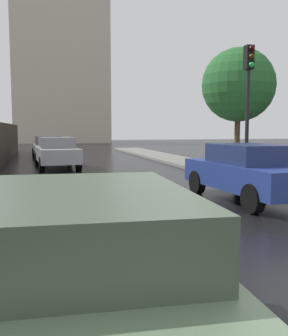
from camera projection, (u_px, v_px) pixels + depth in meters
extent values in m
plane|color=black|center=(246.00, 283.00, 4.59)|extent=(120.00, 120.00, 0.00)
cube|color=slate|center=(84.00, 275.00, 3.26)|extent=(2.11, 4.38, 0.56)
cube|color=#4D5C49|center=(84.00, 219.00, 3.06)|extent=(1.76, 2.34, 0.47)
cylinder|color=black|center=(148.00, 250.00, 4.82)|extent=(0.26, 0.66, 0.65)
cylinder|color=black|center=(7.00, 258.00, 4.50)|extent=(0.26, 0.66, 0.65)
cube|color=navy|center=(247.00, 176.00, 9.81)|extent=(1.84, 4.23, 0.63)
cube|color=navy|center=(249.00, 154.00, 9.73)|extent=(1.53, 2.07, 0.48)
cylinder|color=black|center=(197.00, 182.00, 10.91)|extent=(0.25, 0.67, 0.66)
cylinder|color=black|center=(243.00, 180.00, 11.37)|extent=(0.25, 0.67, 0.66)
cylinder|color=black|center=(253.00, 199.00, 8.32)|extent=(0.25, 0.67, 0.66)
cube|color=slate|center=(48.00, 149.00, 23.18)|extent=(1.89, 3.91, 0.57)
cube|color=#494D50|center=(48.00, 140.00, 22.95)|extent=(1.55, 1.72, 0.52)
cylinder|color=black|center=(63.00, 155.00, 22.27)|extent=(0.26, 0.66, 0.65)
cylinder|color=black|center=(37.00, 156.00, 21.78)|extent=(0.26, 0.66, 0.65)
cylinder|color=black|center=(58.00, 153.00, 24.63)|extent=(0.26, 0.66, 0.65)
cylinder|color=black|center=(34.00, 153.00, 24.15)|extent=(0.26, 0.66, 0.65)
cube|color=#B2B5BA|center=(57.00, 154.00, 18.09)|extent=(2.02, 4.63, 0.64)
cube|color=gray|center=(56.00, 142.00, 17.96)|extent=(1.65, 2.26, 0.48)
cylinder|color=black|center=(79.00, 163.00, 16.97)|extent=(0.26, 0.67, 0.65)
cylinder|color=black|center=(42.00, 164.00, 16.46)|extent=(0.26, 0.67, 0.65)
cylinder|color=black|center=(69.00, 158.00, 19.78)|extent=(0.26, 0.67, 0.65)
cylinder|color=black|center=(37.00, 159.00, 19.27)|extent=(0.26, 0.67, 0.65)
cylinder|color=black|center=(247.00, 126.00, 12.44)|extent=(0.12, 0.12, 3.57)
cube|color=black|center=(249.00, 57.00, 12.22)|extent=(0.26, 0.26, 0.75)
sphere|color=#360503|center=(252.00, 48.00, 12.03)|extent=(0.17, 0.17, 0.17)
sphere|color=#392405|center=(252.00, 56.00, 12.05)|extent=(0.17, 0.17, 0.17)
sphere|color=green|center=(251.00, 65.00, 12.08)|extent=(0.17, 0.17, 0.17)
cylinder|color=#4C3823|center=(237.00, 139.00, 19.07)|extent=(0.27, 0.27, 2.72)
sphere|color=#28662D|center=(238.00, 85.00, 18.81)|extent=(3.58, 3.58, 3.58)
cube|color=beige|center=(61.00, 42.00, 51.20)|extent=(12.49, 7.76, 26.56)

